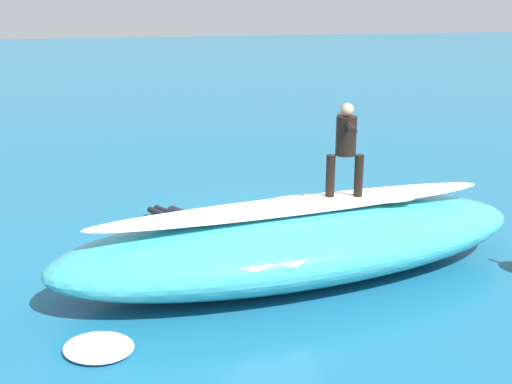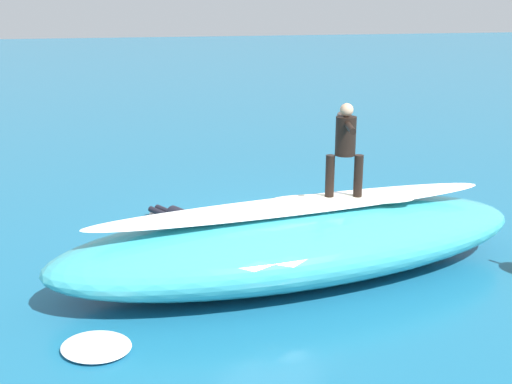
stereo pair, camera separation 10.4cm
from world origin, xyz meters
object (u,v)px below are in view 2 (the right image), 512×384
Objects in this scene: surfboard_paddling at (184,226)px; surfer_paddling at (180,216)px; surfboard_riding at (343,199)px; surfer_riding at (345,143)px.

surfer_paddling reaches higher than surfboard_paddling.
surfboard_riding is 0.91m from surfer_riding.
surfboard_riding reaches higher than surfboard_paddling.
surfer_paddling is (2.33, -2.60, -0.97)m from surfboard_riding.
surfboard_paddling is 0.21m from surfer_paddling.
surfer_riding reaches higher than surfer_paddling.
surfboard_paddling is at bearing -0.00° from surfer_paddling.
surfboard_paddling is 1.54× the size of surfer_paddling.
surfboard_riding is at bearing 75.50° from surfer_riding.
surfboard_riding is at bearing 12.61° from surfboard_paddling.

